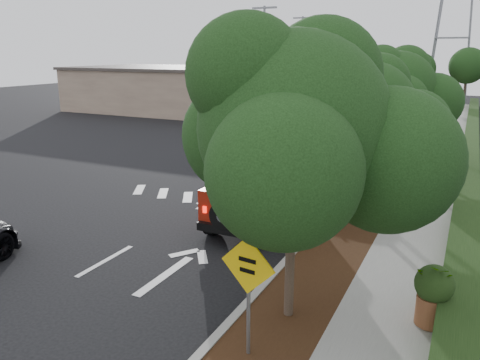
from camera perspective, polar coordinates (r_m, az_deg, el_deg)
The scene contains 18 objects.
ground at distance 13.74m, azimuth -16.07°, elevation -9.44°, with size 120.00×120.00×0.00m, color black.
curb at distance 22.16m, azimuth 14.82°, elevation 0.38°, with size 0.20×70.00×0.15m, color #9E9B93.
planting_strip at distance 22.01m, azimuth 17.36°, elevation 0.04°, with size 1.80×70.00×0.12m, color black.
sidewalk at distance 21.83m, azimuth 22.27°, elevation -0.55°, with size 2.00×70.00×0.12m, color gray.
hedge at distance 21.71m, azimuth 26.03°, elevation -0.12°, with size 0.80×70.00×0.80m, color black.
commercial_building at distance 46.33m, azimuth -6.15°, elevation 10.86°, with size 22.00×12.00×4.00m, color #866E5C.
transmission_tower at distance 57.41m, azimuth 23.69°, elevation 8.53°, with size 7.00×4.00×28.00m, color slate, non-canonical shape.
street_tree_near at distance 10.70m, azimuth 5.89°, elevation -16.46°, with size 3.80×3.80×5.92m, color black, non-canonical shape.
street_tree_mid at distance 16.84m, azimuth 14.29°, elevation -4.63°, with size 3.20×3.20×5.32m, color black, non-canonical shape.
street_tree_far at distance 22.98m, azimuth 17.76°, elevation 0.49°, with size 3.40×3.40×5.62m, color black, non-canonical shape.
light_pole_a at distance 38.61m, azimuth 2.82°, elevation 7.03°, with size 2.00×0.22×9.00m, color slate, non-canonical shape.
light_pole_b at distance 50.08m, azimuth 7.29°, elevation 8.86°, with size 2.00×0.22×9.00m, color slate, non-canonical shape.
red_jeep at distance 15.64m, azimuth 2.34°, elevation -1.11°, with size 2.08×4.60×2.34m.
silver_suv_ahead at distance 19.89m, azimuth 9.34°, elevation 1.13°, with size 2.63×5.70×1.59m, color #A4A6AC.
silver_sedan_oncoming at distance 24.10m, azimuth 0.53°, elevation 3.86°, with size 1.70×4.86×1.60m, color #A4A7AC.
parked_suv at distance 36.94m, azimuth -1.80°, elevation 7.92°, with size 1.90×4.72×1.61m, color #A7AAAE.
speed_hump_sign at distance 8.62m, azimuth 0.99°, elevation -12.10°, with size 1.12×0.16×2.39m.
terracotta_planter at distance 10.60m, azimuth 22.55°, elevation -12.20°, with size 0.80×0.80×1.39m.
Camera 1 is at (8.64, -9.07, 5.64)m, focal length 35.00 mm.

